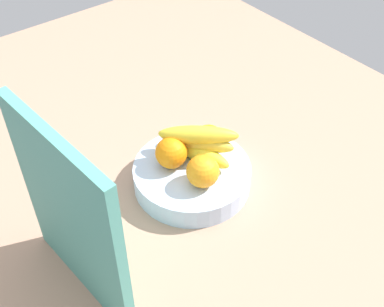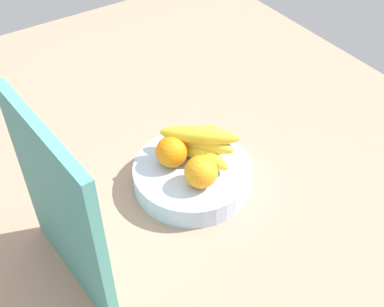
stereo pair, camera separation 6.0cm
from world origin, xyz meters
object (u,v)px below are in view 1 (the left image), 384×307
object	(u,v)px
banana_bunch	(197,142)
cutting_board	(71,219)
orange_front_right	(208,140)
orange_center	(171,153)
fruit_bowl	(192,175)
orange_front_left	(203,171)

from	to	relation	value
banana_bunch	cutting_board	world-z (taller)	cutting_board
orange_front_right	orange_center	xyz separation A→B (cm)	(1.80, 8.71, 0.00)
orange_front_right	cutting_board	xyz separation A→B (cm)	(-9.28, 36.38, 9.53)
fruit_bowl	orange_front_left	bearing A→B (deg)	166.77
orange_front_right	banana_bunch	xyz separation A→B (cm)	(0.44, 2.97, 0.77)
orange_center	cutting_board	size ratio (longest dim) A/B	0.19
orange_front_right	orange_center	world-z (taller)	same
orange_front_right	banana_bunch	bearing A→B (deg)	81.62
orange_center	orange_front_left	bearing A→B (deg)	-168.58
orange_center	banana_bunch	xyz separation A→B (cm)	(-1.36, -5.74, 0.77)
orange_front_left	orange_front_right	size ratio (longest dim) A/B	1.00
fruit_bowl	orange_center	world-z (taller)	orange_center
cutting_board	orange_front_left	bearing A→B (deg)	-89.37
banana_bunch	orange_front_right	bearing A→B (deg)	-98.38
orange_center	banana_bunch	distance (cm)	5.95
orange_front_left	orange_front_right	distance (cm)	9.66
fruit_bowl	orange_front_right	distance (cm)	8.47
fruit_bowl	orange_front_left	xyz separation A→B (cm)	(-5.05, 1.19, 5.95)
banana_bunch	fruit_bowl	bearing A→B (deg)	125.53
orange_center	cutting_board	bearing A→B (deg)	111.82
fruit_bowl	orange_center	xyz separation A→B (cm)	(3.39, 2.89, 5.95)
fruit_bowl	banana_bunch	world-z (taller)	banana_bunch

